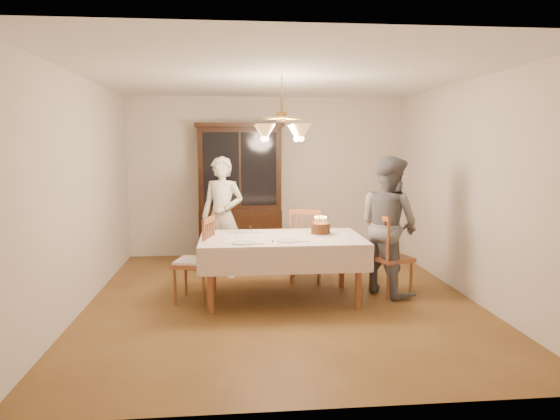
{
  "coord_description": "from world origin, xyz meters",
  "views": [
    {
      "loc": [
        -0.58,
        -5.73,
        1.84
      ],
      "look_at": [
        0.0,
        0.2,
        1.05
      ],
      "focal_mm": 32.0,
      "sensor_mm": 36.0,
      "label": 1
    }
  ],
  "objects": [
    {
      "name": "china_hutch",
      "position": [
        -0.44,
        2.25,
        1.04
      ],
      "size": [
        1.38,
        0.54,
        2.16
      ],
      "color": "black",
      "rests_on": "ground"
    },
    {
      "name": "chair_left_end",
      "position": [
        -1.02,
        0.05,
        0.45
      ],
      "size": [
        0.52,
        0.53,
        1.0
      ],
      "color": "brown",
      "rests_on": "ground"
    },
    {
      "name": "birthday_cake",
      "position": [
        0.48,
        0.1,
        0.82
      ],
      "size": [
        0.3,
        0.3,
        0.22
      ],
      "color": "white",
      "rests_on": "dining_table"
    },
    {
      "name": "place_setting_near_left",
      "position": [
        -0.44,
        -0.35,
        0.77
      ],
      "size": [
        0.4,
        0.26,
        0.02
      ],
      "color": "white",
      "rests_on": "dining_table"
    },
    {
      "name": "ground",
      "position": [
        0.0,
        0.0,
        0.0
      ],
      "size": [
        5.0,
        5.0,
        0.0
      ],
      "primitive_type": "plane",
      "color": "brown",
      "rests_on": "ground"
    },
    {
      "name": "chandelier",
      "position": [
        -0.0,
        -0.0,
        1.98
      ],
      "size": [
        0.62,
        0.62,
        0.73
      ],
      "color": "#BF8C3F",
      "rests_on": "ground"
    },
    {
      "name": "place_setting_near_right",
      "position": [
        0.06,
        -0.27,
        0.77
      ],
      "size": [
        0.41,
        0.26,
        0.02
      ],
      "color": "white",
      "rests_on": "dining_table"
    },
    {
      "name": "chair_right_end",
      "position": [
        1.35,
        0.09,
        0.44
      ],
      "size": [
        0.54,
        0.55,
        1.0
      ],
      "color": "brown",
      "rests_on": "ground"
    },
    {
      "name": "dining_table",
      "position": [
        0.0,
        0.0,
        0.68
      ],
      "size": [
        1.9,
        1.1,
        0.76
      ],
      "color": "brown",
      "rests_on": "ground"
    },
    {
      "name": "room_shell",
      "position": [
        0.0,
        0.0,
        1.58
      ],
      "size": [
        5.0,
        5.0,
        5.0
      ],
      "color": "white",
      "rests_on": "ground"
    },
    {
      "name": "chair_far_side",
      "position": [
        0.4,
        0.75,
        0.44
      ],
      "size": [
        0.52,
        0.5,
        1.0
      ],
      "color": "brown",
      "rests_on": "ground"
    },
    {
      "name": "adult_in_grey",
      "position": [
        1.34,
        0.16,
        0.85
      ],
      "size": [
        0.96,
        1.03,
        1.7
      ],
      "primitive_type": "imported",
      "rotation": [
        0.0,
        0.0,
        2.06
      ],
      "color": "slate",
      "rests_on": "ground"
    },
    {
      "name": "elderly_woman",
      "position": [
        -0.71,
        1.16,
        0.84
      ],
      "size": [
        0.72,
        0.61,
        1.67
      ],
      "primitive_type": "imported",
      "rotation": [
        0.0,
        0.0,
        -0.4
      ],
      "color": "#F4EACE",
      "rests_on": "ground"
    },
    {
      "name": "place_setting_far_left",
      "position": [
        -0.42,
        0.35,
        0.77
      ],
      "size": [
        0.38,
        0.24,
        0.02
      ],
      "color": "white",
      "rests_on": "dining_table"
    }
  ]
}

